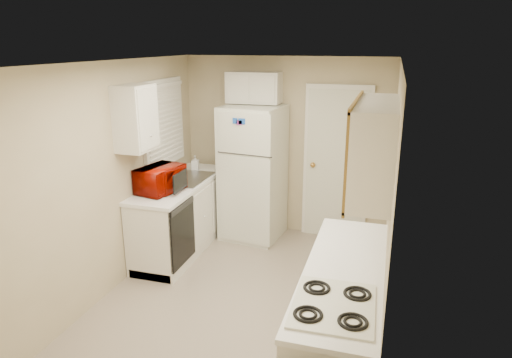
# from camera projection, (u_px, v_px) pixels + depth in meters

# --- Properties ---
(floor) EXTENTS (3.80, 3.80, 0.00)m
(floor) POSITION_uv_depth(u_px,v_px,m) (243.00, 296.00, 4.81)
(floor) COLOR #AD9F8D
(floor) RESTS_ON ground
(ceiling) EXTENTS (3.80, 3.80, 0.00)m
(ceiling) POSITION_uv_depth(u_px,v_px,m) (240.00, 62.00, 4.11)
(ceiling) COLOR white
(ceiling) RESTS_ON floor
(wall_left) EXTENTS (3.80, 3.80, 0.00)m
(wall_left) POSITION_uv_depth(u_px,v_px,m) (117.00, 177.00, 4.84)
(wall_left) COLOR tan
(wall_left) RESTS_ON floor
(wall_right) EXTENTS (3.80, 3.80, 0.00)m
(wall_right) POSITION_uv_depth(u_px,v_px,m) (390.00, 202.00, 4.08)
(wall_right) COLOR tan
(wall_right) RESTS_ON floor
(wall_back) EXTENTS (2.80, 2.80, 0.00)m
(wall_back) POSITION_uv_depth(u_px,v_px,m) (285.00, 147.00, 6.20)
(wall_back) COLOR tan
(wall_back) RESTS_ON floor
(wall_front) EXTENTS (2.80, 2.80, 0.00)m
(wall_front) POSITION_uv_depth(u_px,v_px,m) (141.00, 283.00, 2.72)
(wall_front) COLOR tan
(wall_front) RESTS_ON floor
(left_counter) EXTENTS (0.60, 1.80, 0.90)m
(left_counter) POSITION_uv_depth(u_px,v_px,m) (182.00, 216.00, 5.80)
(left_counter) COLOR silver
(left_counter) RESTS_ON floor
(dishwasher) EXTENTS (0.03, 0.58, 0.72)m
(dishwasher) POSITION_uv_depth(u_px,v_px,m) (183.00, 234.00, 5.16)
(dishwasher) COLOR black
(dishwasher) RESTS_ON floor
(sink) EXTENTS (0.54, 0.74, 0.16)m
(sink) POSITION_uv_depth(u_px,v_px,m) (186.00, 182.00, 5.82)
(sink) COLOR gray
(sink) RESTS_ON left_counter
(microwave) EXTENTS (0.59, 0.40, 0.36)m
(microwave) POSITION_uv_depth(u_px,v_px,m) (160.00, 179.00, 5.26)
(microwave) COLOR #8E0C00
(microwave) RESTS_ON left_counter
(soap_bottle) EXTENTS (0.10, 0.11, 0.20)m
(soap_bottle) POSITION_uv_depth(u_px,v_px,m) (195.00, 163.00, 6.18)
(soap_bottle) COLOR white
(soap_bottle) RESTS_ON left_counter
(window_blinds) EXTENTS (0.10, 0.98, 1.08)m
(window_blinds) POSITION_uv_depth(u_px,v_px,m) (164.00, 123.00, 5.68)
(window_blinds) COLOR silver
(window_blinds) RESTS_ON wall_left
(upper_cabinet_left) EXTENTS (0.30, 0.45, 0.70)m
(upper_cabinet_left) POSITION_uv_depth(u_px,v_px,m) (136.00, 118.00, 4.83)
(upper_cabinet_left) COLOR silver
(upper_cabinet_left) RESTS_ON wall_left
(refrigerator) EXTENTS (0.82, 0.80, 1.79)m
(refrigerator) POSITION_uv_depth(u_px,v_px,m) (253.00, 173.00, 6.07)
(refrigerator) COLOR silver
(refrigerator) RESTS_ON floor
(cabinet_over_fridge) EXTENTS (0.70, 0.30, 0.40)m
(cabinet_over_fridge) POSITION_uv_depth(u_px,v_px,m) (254.00, 88.00, 5.94)
(cabinet_over_fridge) COLOR silver
(cabinet_over_fridge) RESTS_ON wall_back
(interior_door) EXTENTS (0.86, 0.06, 2.08)m
(interior_door) POSITION_uv_depth(u_px,v_px,m) (336.00, 164.00, 6.03)
(interior_door) COLOR silver
(interior_door) RESTS_ON floor
(right_counter) EXTENTS (0.60, 2.00, 0.90)m
(right_counter) POSITION_uv_depth(u_px,v_px,m) (341.00, 319.00, 3.64)
(right_counter) COLOR silver
(right_counter) RESTS_ON floor
(upper_cabinet_right) EXTENTS (0.30, 1.20, 0.70)m
(upper_cabinet_right) POSITION_uv_depth(u_px,v_px,m) (375.00, 148.00, 3.49)
(upper_cabinet_right) COLOR silver
(upper_cabinet_right) RESTS_ON wall_right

